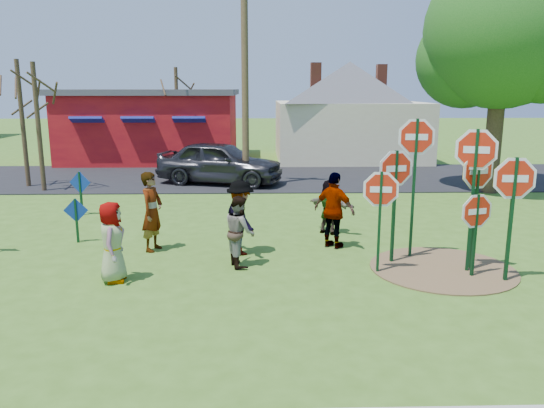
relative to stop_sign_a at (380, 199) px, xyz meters
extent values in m
plane|color=#3D621C|center=(-3.00, 1.16, -1.64)|extent=(120.00, 120.00, 0.00)
cube|color=black|center=(-3.00, 12.66, -1.62)|extent=(120.00, 7.50, 0.04)
cylinder|color=brown|center=(1.50, 0.16, -1.63)|extent=(3.20, 3.20, 0.03)
cube|color=maroon|center=(-8.50, 19.16, 0.16)|extent=(9.00, 7.00, 3.60)
cube|color=#4C4C51|center=(-8.50, 19.16, 2.11)|extent=(9.40, 7.40, 0.30)
cube|color=navy|center=(-11.00, 15.56, 0.76)|extent=(1.60, 0.78, 0.45)
cube|color=navy|center=(-8.50, 15.56, 0.76)|extent=(1.60, 0.78, 0.45)
cube|color=navy|center=(-6.00, 15.56, 0.76)|extent=(1.60, 0.78, 0.45)
cube|color=beige|center=(2.50, 19.16, -0.04)|extent=(8.00, 7.00, 3.20)
pyramid|color=#4C4C51|center=(2.50, 19.16, 3.76)|extent=(9.40, 9.40, 2.20)
cube|color=brown|center=(0.50, 18.16, 2.96)|extent=(0.55, 0.55, 1.40)
cube|color=brown|center=(4.50, 20.16, 2.96)|extent=(0.55, 0.55, 1.40)
cube|color=#0E361B|center=(0.00, 0.00, -0.53)|extent=(0.06, 0.08, 2.24)
cylinder|color=white|center=(0.00, 0.00, 0.21)|extent=(1.04, 0.16, 1.04)
cylinder|color=red|center=(0.00, 0.00, 0.21)|extent=(0.90, 0.14, 0.90)
cube|color=white|center=(0.00, 0.00, 0.21)|extent=(0.46, 0.07, 0.13)
cube|color=#0E361B|center=(1.02, 1.08, 0.00)|extent=(0.07, 0.08, 3.28)
cylinder|color=white|center=(1.02, 1.08, 1.22)|extent=(1.14, 0.16, 1.14)
cylinder|color=red|center=(1.02, 1.08, 1.22)|extent=(0.98, 0.14, 0.99)
cube|color=white|center=(1.02, 1.08, 1.22)|extent=(0.50, 0.07, 0.14)
cylinder|color=gold|center=(1.02, 1.08, 1.22)|extent=(1.14, 0.15, 1.14)
cube|color=#0E361B|center=(1.99, 0.01, -0.08)|extent=(0.08, 0.10, 3.13)
cylinder|color=white|center=(1.99, 0.01, 1.05)|extent=(1.14, 0.38, 1.19)
cylinder|color=red|center=(1.99, 0.01, 1.05)|extent=(0.99, 0.34, 1.03)
cube|color=white|center=(1.99, 0.01, 1.05)|extent=(0.50, 0.17, 0.15)
cube|color=#0E361B|center=(2.12, 0.14, -0.33)|extent=(0.08, 0.09, 2.62)
cylinder|color=white|center=(2.12, 0.14, 0.58)|extent=(1.04, 0.37, 1.09)
cylinder|color=red|center=(2.12, 0.14, 0.58)|extent=(0.90, 0.33, 0.94)
cube|color=white|center=(2.12, 0.14, 0.58)|extent=(0.46, 0.16, 0.14)
cylinder|color=gold|center=(2.12, 0.14, 0.58)|extent=(1.04, 0.37, 1.09)
cube|color=#0E361B|center=(1.96, -0.33, -0.74)|extent=(0.07, 0.08, 1.80)
cylinder|color=white|center=(1.96, -0.33, -0.20)|extent=(0.96, 0.29, 1.00)
cylinder|color=red|center=(1.96, -0.33, -0.20)|extent=(0.83, 0.25, 0.86)
cube|color=white|center=(1.96, -0.33, -0.20)|extent=(0.42, 0.13, 0.12)
cube|color=#0E361B|center=(2.56, -0.62, -0.34)|extent=(0.07, 0.08, 2.61)
cylinder|color=white|center=(2.56, -0.62, 0.54)|extent=(1.17, 0.10, 1.17)
cylinder|color=red|center=(2.56, -0.62, 0.54)|extent=(1.01, 0.10, 1.01)
cube|color=white|center=(2.56, -0.62, 0.54)|extent=(0.52, 0.04, 0.15)
cylinder|color=gold|center=(2.56, -0.62, 0.54)|extent=(1.17, 0.10, 1.17)
cube|color=#0E361B|center=(0.48, 0.67, -0.34)|extent=(0.07, 0.09, 2.61)
cylinder|color=white|center=(0.48, 0.67, 0.56)|extent=(1.09, 0.27, 1.11)
cylinder|color=red|center=(0.48, 0.67, 0.56)|extent=(0.94, 0.24, 0.96)
cube|color=white|center=(0.48, 0.67, 0.56)|extent=(0.48, 0.12, 0.14)
cube|color=#0E361B|center=(-7.35, 2.51, -1.06)|extent=(0.05, 0.06, 1.16)
cube|color=navy|center=(-7.35, 2.51, -0.78)|extent=(0.64, 0.03, 0.64)
cube|color=#0E361B|center=(-8.24, 5.60, -0.95)|extent=(0.07, 0.08, 1.39)
cube|color=navy|center=(-8.24, 5.60, -0.59)|extent=(0.71, 0.17, 0.72)
imported|color=#4A5099|center=(-5.64, -0.40, -0.79)|extent=(0.61, 0.87, 1.70)
imported|color=#2A7A72|center=(-5.23, 1.77, -0.66)|extent=(0.67, 0.83, 1.97)
imported|color=brown|center=(-3.04, 0.55, -0.84)|extent=(0.82, 0.93, 1.62)
imported|color=#35353A|center=(-3.04, 1.40, -0.74)|extent=(1.15, 1.35, 1.82)
imported|color=#4B315D|center=(-0.71, 1.87, -0.68)|extent=(1.18, 1.07, 1.93)
imported|color=#1C4E31|center=(-0.65, 3.23, -0.89)|extent=(1.37, 1.24, 1.52)
imported|color=#2E2F33|center=(-4.20, 11.03, -0.71)|extent=(5.61, 3.49, 1.78)
cylinder|color=#4C3823|center=(-3.11, 10.32, 2.77)|extent=(0.27, 0.27, 8.82)
cylinder|color=#382819|center=(6.37, 9.03, 0.77)|extent=(0.61, 0.61, 4.82)
sphere|color=#164F15|center=(6.37, 9.03, 4.38)|extent=(5.70, 5.70, 5.70)
sphere|color=#164F15|center=(5.39, 9.91, 3.39)|extent=(3.72, 3.72, 3.72)
cylinder|color=#382819|center=(-11.02, 9.66, 0.82)|extent=(0.18, 0.18, 4.93)
cylinder|color=#382819|center=(-6.63, 15.79, 0.84)|extent=(0.18, 0.18, 4.97)
cylinder|color=#382819|center=(-12.04, 10.64, 0.89)|extent=(0.18, 0.18, 5.08)
camera|label=1|loc=(-2.60, -11.00, 2.32)|focal=35.00mm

